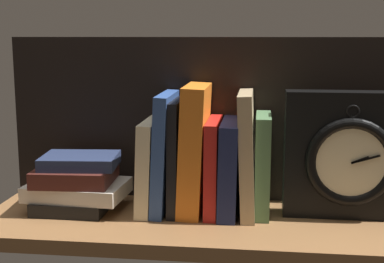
% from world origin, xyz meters
% --- Properties ---
extents(ground_plane, '(0.83, 0.27, 0.03)m').
position_xyz_m(ground_plane, '(0.00, 0.00, -0.01)').
color(ground_plane, brown).
extents(back_panel, '(0.83, 0.01, 0.32)m').
position_xyz_m(back_panel, '(0.00, 0.13, 0.16)').
color(back_panel, black).
rests_on(back_panel, ground_plane).
extents(book_cream_twain, '(0.03, 0.15, 0.17)m').
position_xyz_m(book_cream_twain, '(-0.12, 0.05, 0.09)').
color(book_cream_twain, beige).
rests_on(book_cream_twain, ground_plane).
extents(book_blue_modern, '(0.03, 0.15, 0.22)m').
position_xyz_m(book_blue_modern, '(-0.09, 0.05, 0.11)').
color(book_blue_modern, '#2D4C8E').
rests_on(book_blue_modern, ground_plane).
extents(book_black_skeptic, '(0.02, 0.14, 0.21)m').
position_xyz_m(book_black_skeptic, '(-0.07, 0.05, 0.10)').
color(book_black_skeptic, black).
rests_on(book_black_skeptic, ground_plane).
extents(book_orange_pandolfini, '(0.05, 0.15, 0.24)m').
position_xyz_m(book_orange_pandolfini, '(-0.04, 0.05, 0.12)').
color(book_orange_pandolfini, orange).
rests_on(book_orange_pandolfini, ground_plane).
extents(book_red_requiem, '(0.02, 0.14, 0.17)m').
position_xyz_m(book_red_requiem, '(-0.00, 0.05, 0.09)').
color(book_red_requiem, red).
rests_on(book_red_requiem, ground_plane).
extents(book_navy_bierce, '(0.04, 0.16, 0.17)m').
position_xyz_m(book_navy_bierce, '(0.03, 0.05, 0.09)').
color(book_navy_bierce, '#192147').
rests_on(book_navy_bierce, ground_plane).
extents(book_tan_shortstories, '(0.03, 0.15, 0.22)m').
position_xyz_m(book_tan_shortstories, '(0.06, 0.05, 0.11)').
color(book_tan_shortstories, tan).
rests_on(book_tan_shortstories, ground_plane).
extents(book_green_romantic, '(0.03, 0.12, 0.18)m').
position_xyz_m(book_green_romantic, '(0.09, 0.05, 0.09)').
color(book_green_romantic, '#476B44').
rests_on(book_green_romantic, ground_plane).
extents(framed_clock, '(0.23, 0.07, 0.23)m').
position_xyz_m(framed_clock, '(0.24, 0.04, 0.11)').
color(framed_clock, black).
rests_on(framed_clock, ground_plane).
extents(book_stack_side, '(0.19, 0.13, 0.10)m').
position_xyz_m(book_stack_side, '(-0.26, 0.03, 0.05)').
color(book_stack_side, black).
rests_on(book_stack_side, ground_plane).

